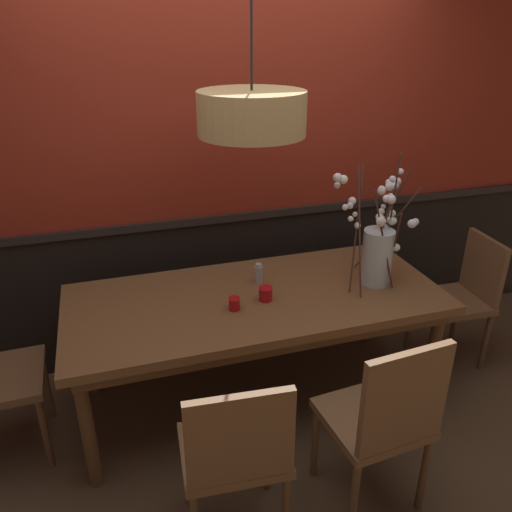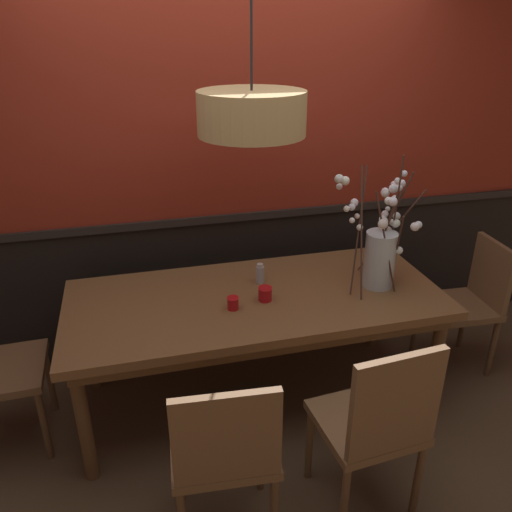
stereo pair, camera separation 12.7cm
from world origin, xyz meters
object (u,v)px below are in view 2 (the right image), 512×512
(chair_near_side_right, at_px, (376,421))
(vase_with_blossoms, at_px, (380,251))
(dining_table, at_px, (256,308))
(chair_far_side_right, at_px, (261,258))
(candle_holder_nearer_center, at_px, (265,294))
(chair_near_side_left, at_px, (225,451))
(chair_far_side_left, at_px, (183,271))
(candle_holder_nearer_edge, at_px, (233,303))
(chair_head_east_end, at_px, (470,299))
(pendant_lamp, at_px, (251,113))
(condiment_bottle, at_px, (260,274))

(chair_near_side_right, relative_size, vase_with_blossoms, 1.25)
(dining_table, xyz_separation_m, vase_with_blossoms, (0.73, -0.05, 0.30))
(chair_far_side_right, height_order, candle_holder_nearer_center, chair_far_side_right)
(chair_near_side_left, distance_m, candle_holder_nearer_center, 0.94)
(chair_far_side_right, distance_m, chair_far_side_left, 0.60)
(vase_with_blossoms, relative_size, candle_holder_nearer_edge, 10.71)
(chair_head_east_end, distance_m, vase_with_blossoms, 0.86)
(chair_head_east_end, height_order, pendant_lamp, pendant_lamp)
(chair_near_side_right, xyz_separation_m, candle_holder_nearer_edge, (-0.48, 0.78, 0.24))
(dining_table, relative_size, chair_near_side_right, 2.19)
(candle_holder_nearer_center, xyz_separation_m, candle_holder_nearer_edge, (-0.19, -0.05, -0.00))
(chair_near_side_left, height_order, pendant_lamp, pendant_lamp)
(chair_near_side_left, height_order, vase_with_blossoms, vase_with_blossoms)
(candle_holder_nearer_center, bearing_deg, candle_holder_nearer_edge, -165.74)
(vase_with_blossoms, bearing_deg, candle_holder_nearer_center, -178.44)
(chair_near_side_right, relative_size, candle_holder_nearer_center, 11.99)
(chair_far_side_left, bearing_deg, candle_holder_nearer_edge, -80.42)
(candle_holder_nearer_edge, height_order, pendant_lamp, pendant_lamp)
(candle_holder_nearer_center, bearing_deg, chair_near_side_right, -70.99)
(chair_far_side_left, relative_size, candle_holder_nearer_edge, 12.54)
(chair_near_side_left, relative_size, chair_head_east_end, 1.01)
(chair_far_side_right, xyz_separation_m, chair_near_side_left, (-0.63, -1.77, -0.02))
(vase_with_blossoms, bearing_deg, chair_far_side_left, 138.96)
(chair_near_side_right, relative_size, condiment_bottle, 8.01)
(dining_table, distance_m, chair_far_side_left, 0.94)
(candle_holder_nearer_edge, bearing_deg, vase_with_blossoms, 4.40)
(dining_table, height_order, chair_head_east_end, chair_head_east_end)
(chair_head_east_end, bearing_deg, chair_near_side_right, -140.98)
(chair_head_east_end, relative_size, pendant_lamp, 0.70)
(candle_holder_nearer_center, xyz_separation_m, condiment_bottle, (0.03, 0.22, 0.02))
(vase_with_blossoms, bearing_deg, chair_far_side_right, 115.81)
(chair_near_side_right, bearing_deg, chair_near_side_left, 178.42)
(vase_with_blossoms, bearing_deg, pendant_lamp, 176.15)
(chair_far_side_right, xyz_separation_m, candle_holder_nearer_edge, (-0.43, -1.01, 0.24))
(chair_far_side_right, bearing_deg, candle_holder_nearer_edge, -113.08)
(chair_far_side_right, relative_size, condiment_bottle, 7.91)
(chair_near_side_right, bearing_deg, chair_head_east_end, 39.02)
(chair_near_side_right, distance_m, pendant_lamp, 1.55)
(chair_near_side_right, height_order, chair_head_east_end, chair_near_side_right)
(dining_table, relative_size, chair_near_side_left, 2.35)
(candle_holder_nearer_edge, bearing_deg, pendant_lamp, 41.04)
(dining_table, distance_m, candle_holder_nearer_center, 0.14)
(chair_far_side_right, distance_m, candle_holder_nearer_edge, 1.12)
(dining_table, relative_size, pendant_lamp, 1.68)
(chair_far_side_left, height_order, condiment_bottle, chair_far_side_left)
(dining_table, xyz_separation_m, chair_near_side_left, (-0.36, -0.88, -0.14))
(candle_holder_nearer_center, bearing_deg, condiment_bottle, 82.76)
(chair_far_side_left, bearing_deg, chair_near_side_left, -91.24)
(vase_with_blossoms, xyz_separation_m, candle_holder_nearer_center, (-0.69, -0.02, -0.17))
(chair_far_side_left, bearing_deg, chair_near_side_right, -69.91)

